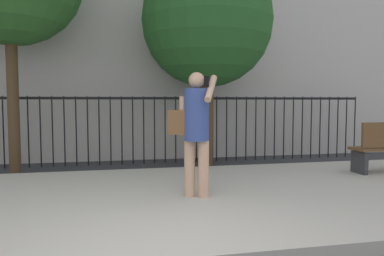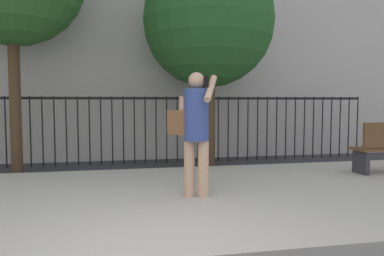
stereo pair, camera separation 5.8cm
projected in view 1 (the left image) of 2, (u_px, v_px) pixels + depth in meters
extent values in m
cube|color=#B2ADA3|center=(140.00, 202.00, 5.34)|extent=(28.00, 4.40, 0.15)
cube|color=black|center=(127.00, 98.00, 8.84)|extent=(12.00, 0.04, 0.06)
cylinder|color=black|center=(3.00, 132.00, 8.33)|extent=(0.03, 0.03, 1.60)
cylinder|color=black|center=(16.00, 132.00, 8.38)|extent=(0.03, 0.03, 1.60)
cylinder|color=black|center=(28.00, 132.00, 8.44)|extent=(0.03, 0.03, 1.60)
cylinder|color=black|center=(41.00, 132.00, 8.49)|extent=(0.03, 0.03, 1.60)
cylinder|color=black|center=(53.00, 132.00, 8.55)|extent=(0.03, 0.03, 1.60)
cylinder|color=black|center=(64.00, 131.00, 8.60)|extent=(0.03, 0.03, 1.60)
cylinder|color=black|center=(76.00, 131.00, 8.65)|extent=(0.03, 0.03, 1.60)
cylinder|color=black|center=(88.00, 131.00, 8.71)|extent=(0.03, 0.03, 1.60)
cylinder|color=black|center=(99.00, 131.00, 8.76)|extent=(0.03, 0.03, 1.60)
cylinder|color=black|center=(111.00, 131.00, 8.81)|extent=(0.03, 0.03, 1.60)
cylinder|color=black|center=(122.00, 130.00, 8.87)|extent=(0.03, 0.03, 1.60)
cylinder|color=black|center=(133.00, 130.00, 8.92)|extent=(0.03, 0.03, 1.60)
cylinder|color=black|center=(144.00, 130.00, 8.98)|extent=(0.03, 0.03, 1.60)
cylinder|color=black|center=(155.00, 130.00, 9.03)|extent=(0.03, 0.03, 1.60)
cylinder|color=black|center=(165.00, 130.00, 9.08)|extent=(0.03, 0.03, 1.60)
cylinder|color=black|center=(176.00, 130.00, 9.14)|extent=(0.03, 0.03, 1.60)
cylinder|color=black|center=(186.00, 129.00, 9.19)|extent=(0.03, 0.03, 1.60)
cylinder|color=black|center=(196.00, 129.00, 9.24)|extent=(0.03, 0.03, 1.60)
cylinder|color=black|center=(207.00, 129.00, 9.30)|extent=(0.03, 0.03, 1.60)
cylinder|color=black|center=(217.00, 129.00, 9.35)|extent=(0.03, 0.03, 1.60)
cylinder|color=black|center=(227.00, 129.00, 9.41)|extent=(0.03, 0.03, 1.60)
cylinder|color=black|center=(236.00, 129.00, 9.46)|extent=(0.03, 0.03, 1.60)
cylinder|color=black|center=(246.00, 128.00, 9.51)|extent=(0.03, 0.03, 1.60)
cylinder|color=black|center=(256.00, 128.00, 9.57)|extent=(0.03, 0.03, 1.60)
cylinder|color=black|center=(265.00, 128.00, 9.62)|extent=(0.03, 0.03, 1.60)
cylinder|color=black|center=(275.00, 128.00, 9.67)|extent=(0.03, 0.03, 1.60)
cylinder|color=black|center=(284.00, 128.00, 9.73)|extent=(0.03, 0.03, 1.60)
cylinder|color=black|center=(293.00, 128.00, 9.78)|extent=(0.03, 0.03, 1.60)
cylinder|color=black|center=(302.00, 128.00, 9.84)|extent=(0.03, 0.03, 1.60)
cylinder|color=black|center=(311.00, 127.00, 9.89)|extent=(0.03, 0.03, 1.60)
cylinder|color=black|center=(320.00, 127.00, 9.94)|extent=(0.03, 0.03, 1.60)
cylinder|color=black|center=(329.00, 127.00, 10.00)|extent=(0.03, 0.03, 1.60)
cylinder|color=black|center=(337.00, 127.00, 10.05)|extent=(0.03, 0.03, 1.60)
cylinder|color=black|center=(346.00, 127.00, 10.10)|extent=(0.03, 0.03, 1.60)
cylinder|color=black|center=(355.00, 127.00, 10.16)|extent=(0.03, 0.03, 1.60)
cylinder|color=tan|center=(204.00, 169.00, 5.28)|extent=(0.15, 0.15, 0.79)
cylinder|color=tan|center=(190.00, 168.00, 5.32)|extent=(0.15, 0.15, 0.79)
cylinder|color=#33478C|center=(197.00, 115.00, 5.25)|extent=(0.45, 0.45, 0.72)
sphere|color=tan|center=(197.00, 80.00, 5.21)|extent=(0.22, 0.22, 0.22)
cylinder|color=tan|center=(211.00, 88.00, 5.17)|extent=(0.30, 0.49, 0.39)
cylinder|color=tan|center=(183.00, 116.00, 5.29)|extent=(0.09, 0.09, 0.55)
cube|color=black|center=(206.00, 81.00, 5.12)|extent=(0.07, 0.04, 0.15)
cube|color=brown|center=(178.00, 122.00, 5.32)|extent=(0.32, 0.27, 0.34)
cube|color=#333338|center=(359.00, 163.00, 7.03)|extent=(0.08, 0.41, 0.40)
cylinder|color=#4C3823|center=(13.00, 94.00, 7.70)|extent=(0.23, 0.23, 3.26)
cylinder|color=#4C3823|center=(207.00, 112.00, 8.68)|extent=(0.30, 0.30, 2.46)
sphere|color=#235623|center=(207.00, 21.00, 8.53)|extent=(2.94, 2.94, 2.94)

